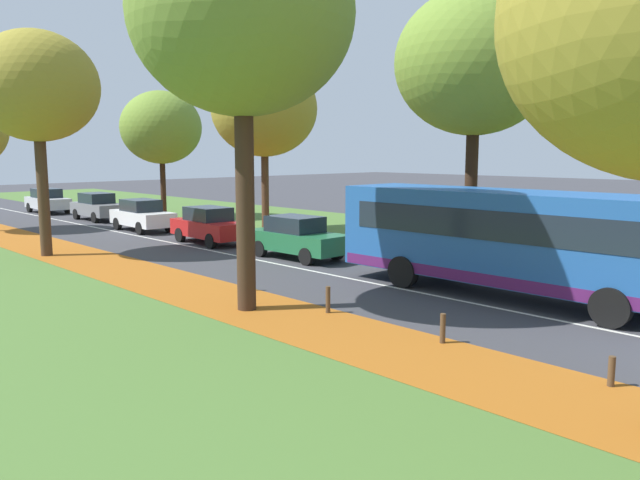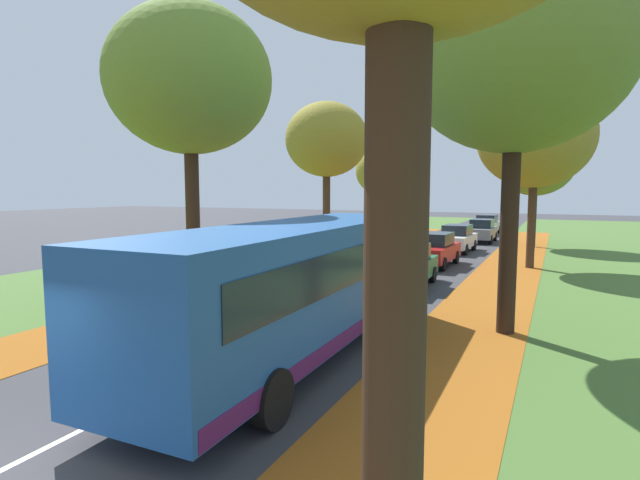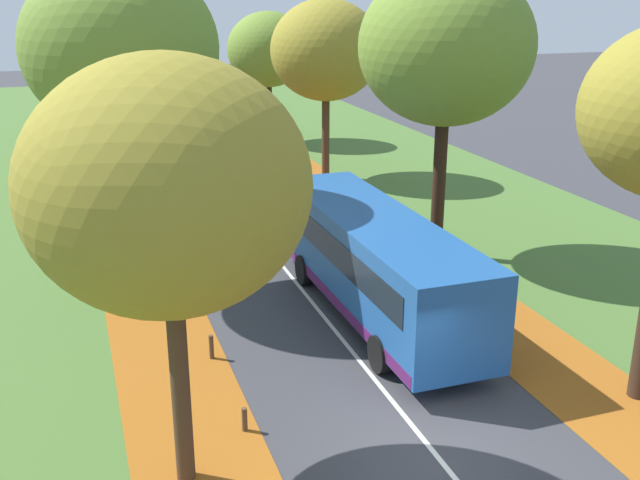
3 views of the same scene
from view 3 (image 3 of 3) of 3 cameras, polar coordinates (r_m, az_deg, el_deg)
ground_plane at (r=16.15m, az=8.67°, el=-15.70°), size 160.00×160.00×0.00m
grass_verge_left at (r=33.10m, az=-22.67°, el=1.40°), size 12.00×90.00×0.01m
leaf_litter_left at (r=27.32m, az=-13.72°, el=-1.15°), size 2.80×60.00×0.00m
grass_verge_right at (r=36.49m, az=7.40°, el=4.25°), size 12.00×90.00×0.01m
leaf_litter_right at (r=29.40m, az=4.37°, el=0.78°), size 2.80×60.00×0.00m
road_centre_line at (r=33.60m, az=-6.90°, el=3.00°), size 0.12×80.00×0.01m
tree_left_nearest at (r=12.99m, az=-11.60°, el=3.98°), size 4.99×4.99×8.12m
tree_left_near at (r=22.55m, az=-14.94°, el=13.87°), size 5.55×5.55×9.92m
tree_left_mid at (r=34.76m, az=-17.35°, el=13.72°), size 4.66×4.66×8.63m
tree_left_far at (r=45.22m, az=-17.69°, el=12.96°), size 4.31×4.31×7.09m
tree_right_near at (r=25.40m, az=9.59°, el=14.30°), size 5.75×5.75×9.82m
tree_right_mid at (r=36.48m, az=0.45°, el=14.23°), size 5.28×5.28×8.56m
tree_right_far at (r=45.58m, az=-3.96°, el=14.27°), size 4.86×4.86×7.70m
bollard_second at (r=16.57m, az=-5.77°, el=-13.46°), size 0.12×0.12×0.55m
bollard_third at (r=19.53m, az=-8.28°, el=-8.08°), size 0.12×0.12×0.65m
bollard_fourth at (r=22.66m, az=-9.93°, el=-4.19°), size 0.12×0.12×0.69m
bollard_fifth at (r=25.90m, az=-11.10°, el=-1.33°), size 0.12×0.12×0.65m
bus at (r=21.35m, az=4.16°, el=-1.48°), size 2.75×10.43×2.98m
car_green_lead at (r=29.64m, az=-2.66°, el=2.59°), size 1.86×4.24×1.62m
car_red_following at (r=34.89m, az=-5.52°, el=5.02°), size 1.90×4.26×1.62m
car_white_third_in_line at (r=40.74m, az=-7.56°, el=6.95°), size 1.89×4.25×1.62m
car_grey_fourth_in_line at (r=47.10m, az=-8.47°, el=8.51°), size 1.80×4.21×1.62m
car_silver_trailing at (r=53.47m, az=-10.29°, el=9.64°), size 1.89×4.25×1.62m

